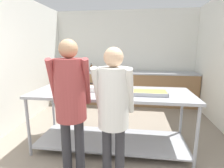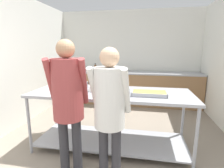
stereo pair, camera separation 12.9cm
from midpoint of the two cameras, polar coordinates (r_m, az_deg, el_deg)
wall_rear at (r=5.28m, az=6.18°, el=8.81°), size 4.14×0.06×2.65m
wall_left at (r=3.99m, az=-27.52°, el=6.67°), size 0.06×4.36×2.65m
back_counter at (r=5.03m, az=5.64°, el=-1.21°), size 3.98×0.65×0.93m
serving_counter at (r=2.77m, az=0.97°, el=-8.58°), size 2.43×0.89×0.93m
sauce_pan at (r=3.06m, az=-9.33°, el=-0.05°), size 0.43×0.29×0.08m
plate_stack at (r=2.72m, az=-3.99°, el=-1.55°), size 0.22×0.22×0.07m
serving_tray_roast at (r=2.51m, az=2.71°, el=-2.93°), size 0.39×0.28×0.05m
serving_tray_vegetables at (r=2.54m, az=13.48°, el=-3.06°), size 0.48×0.26×0.05m
guest_serving_left at (r=2.07m, az=-12.46°, el=-3.83°), size 0.50×0.40×1.68m
guest_serving_right at (r=1.92m, az=1.16°, el=-6.45°), size 0.46×0.34×1.59m
water_bottle at (r=5.08m, az=-4.74°, el=5.38°), size 0.07×0.07×0.23m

